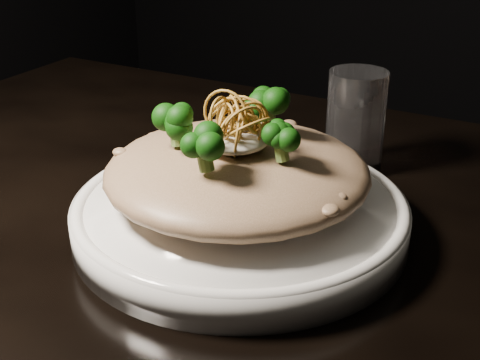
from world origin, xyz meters
name	(u,v)px	position (x,y,z in m)	size (l,w,h in m)	color
table	(220,286)	(0.00, 0.00, 0.67)	(1.10, 0.80, 0.75)	black
plate	(240,217)	(0.03, -0.02, 0.77)	(0.32, 0.32, 0.03)	white
risotto	(237,172)	(0.03, -0.01, 0.81)	(0.25, 0.25, 0.05)	brown
broccoli	(238,122)	(0.03, -0.02, 0.86)	(0.14, 0.14, 0.05)	black
cheese	(234,139)	(0.03, -0.02, 0.85)	(0.07, 0.07, 0.02)	silver
shallots	(237,112)	(0.03, -0.02, 0.87)	(0.06, 0.06, 0.04)	brown
drinking_glass	(355,122)	(0.08, 0.18, 0.81)	(0.07, 0.07, 0.12)	white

